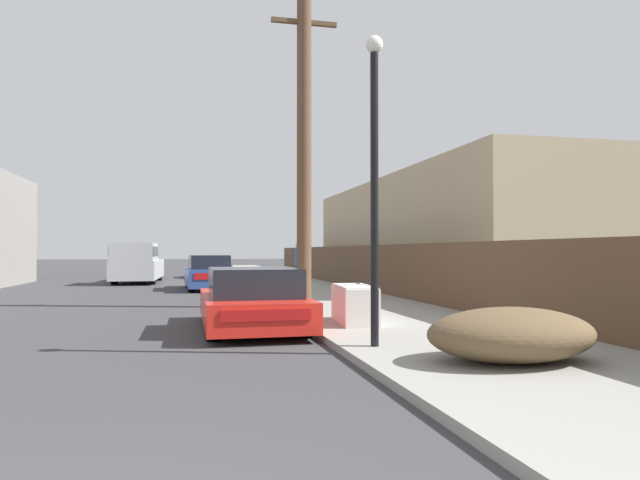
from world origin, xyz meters
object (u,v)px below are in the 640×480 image
(car_parked_mid, at_px, (208,273))
(brush_pile, at_px, (511,334))
(pickup_truck, at_px, (137,263))
(car_parked_far, at_px, (212,267))
(parked_sports_car_red, at_px, (252,301))
(utility_pole, at_px, (304,144))
(street_lamp, at_px, (374,165))
(pedestrian, at_px, (299,264))
(discarded_fridge, at_px, (354,304))

(car_parked_mid, relative_size, brush_pile, 2.05)
(car_parked_mid, relative_size, pickup_truck, 0.77)
(car_parked_far, bearing_deg, parked_sports_car_red, -93.13)
(utility_pole, bearing_deg, street_lamp, -92.73)
(pickup_truck, xyz_separation_m, utility_pole, (5.45, -13.28, 3.47))
(car_parked_mid, distance_m, utility_pole, 9.16)
(utility_pole, bearing_deg, pedestrian, 80.56)
(brush_pile, bearing_deg, discarded_fridge, 101.28)
(brush_pile, relative_size, pedestrian, 1.25)
(car_parked_mid, relative_size, car_parked_far, 1.09)
(street_lamp, bearing_deg, pedestrian, 84.01)
(discarded_fridge, distance_m, brush_pile, 4.28)
(discarded_fridge, xyz_separation_m, utility_pole, (-0.14, 4.32, 3.92))
(discarded_fridge, distance_m, utility_pole, 5.84)
(discarded_fridge, height_order, car_parked_mid, car_parked_mid)
(discarded_fridge, relative_size, car_parked_mid, 0.39)
(parked_sports_car_red, xyz_separation_m, pickup_truck, (-3.63, 17.29, 0.39))
(discarded_fridge, distance_m, car_parked_far, 22.78)
(parked_sports_car_red, distance_m, pickup_truck, 17.67)
(discarded_fridge, relative_size, pickup_truck, 0.30)
(car_parked_mid, distance_m, street_lamp, 15.33)
(utility_pole, height_order, pedestrian, utility_pole)
(discarded_fridge, relative_size, car_parked_far, 0.42)
(pickup_truck, relative_size, utility_pole, 0.70)
(car_parked_mid, relative_size, utility_pole, 0.53)
(pickup_truck, distance_m, pedestrian, 9.39)
(utility_pole, distance_m, street_lamp, 7.21)
(parked_sports_car_red, bearing_deg, discarded_fridge, -9.47)
(parked_sports_car_red, bearing_deg, brush_pile, -58.60)
(car_parked_mid, height_order, pedestrian, pedestrian)
(car_parked_mid, distance_m, brush_pile, 16.87)
(car_parked_far, bearing_deg, street_lamp, -89.79)
(pickup_truck, bearing_deg, discarded_fridge, 109.26)
(brush_pile, height_order, pedestrian, pedestrian)
(brush_pile, bearing_deg, utility_pole, 96.56)
(pickup_truck, xyz_separation_m, pedestrian, (6.53, -6.74, 0.09))
(discarded_fridge, height_order, pickup_truck, pickup_truck)
(car_parked_far, relative_size, street_lamp, 0.90)
(discarded_fridge, relative_size, utility_pole, 0.21)
(street_lamp, bearing_deg, discarded_fridge, 79.98)
(car_parked_mid, height_order, brush_pile, car_parked_mid)
(brush_pile, bearing_deg, car_parked_mid, 101.14)
(brush_pile, bearing_deg, pickup_truck, 106.43)
(street_lamp, bearing_deg, brush_pile, -48.72)
(parked_sports_car_red, xyz_separation_m, car_parked_mid, (-0.46, 12.04, 0.09))
(pickup_truck, xyz_separation_m, street_lamp, (5.11, -20.31, 1.85))
(utility_pole, bearing_deg, brush_pile, -83.44)
(utility_pole, xyz_separation_m, street_lamp, (-0.34, -7.02, -1.62))
(discarded_fridge, xyz_separation_m, car_parked_mid, (-2.42, 12.35, 0.15))
(discarded_fridge, distance_m, car_parked_mid, 12.59)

